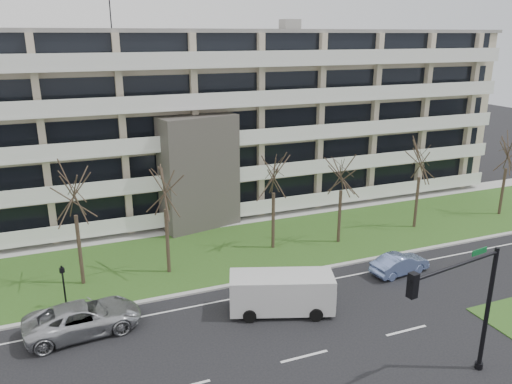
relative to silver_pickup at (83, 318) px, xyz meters
name	(u,v)px	position (x,y,z in m)	size (l,w,h in m)	color
ground	(304,356)	(9.75, -6.13, -0.82)	(160.00, 160.00, 0.00)	black
grass_verge	(222,252)	(9.75, 6.87, -0.79)	(90.00, 10.00, 0.06)	#33531B
curb	(246,282)	(9.75, 1.87, -0.76)	(90.00, 0.35, 0.12)	#B2B2AD
sidewalk	(201,226)	(9.75, 12.37, -0.78)	(90.00, 2.00, 0.08)	#B2B2AD
lane_edge_line	(255,294)	(9.75, 0.37, -0.81)	(90.00, 0.12, 0.01)	white
apartment_building	(177,120)	(9.75, 19.18, 6.80)	(60.50, 15.10, 18.75)	#C1B096
silver_pickup	(83,318)	(0.00, 0.00, 0.00)	(2.71, 5.87, 1.63)	#B1B3B9
blue_sedan	(400,264)	(19.52, -0.49, -0.15)	(1.40, 4.03, 1.33)	#768ECD
white_van	(283,290)	(10.49, -1.97, 0.52)	(6.12, 3.91, 2.23)	silver
traffic_signal	(464,300)	(15.13, -10.21, 3.30)	(5.44, 1.18, 6.36)	black
pedestrian_signal	(63,281)	(-0.81, 2.87, 0.87)	(0.29, 0.25, 2.64)	black
tree_2	(72,187)	(0.26, 5.55, 5.52)	(4.07, 4.07, 8.15)	#382B21
tree_3	(164,183)	(5.58, 5.14, 5.27)	(3.91, 3.91, 7.82)	#382B21
tree_4	(274,170)	(13.46, 6.22, 5.04)	(3.77, 3.77, 7.54)	#382B21
tree_5	(342,170)	(18.44, 5.40, 4.81)	(3.62, 3.62, 7.24)	#382B21
tree_6	(421,157)	(25.71, 5.79, 5.01)	(3.74, 3.74, 7.49)	#382B21
tree_7	(509,150)	(34.51, 5.54, 4.92)	(3.69, 3.69, 7.37)	#382B21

